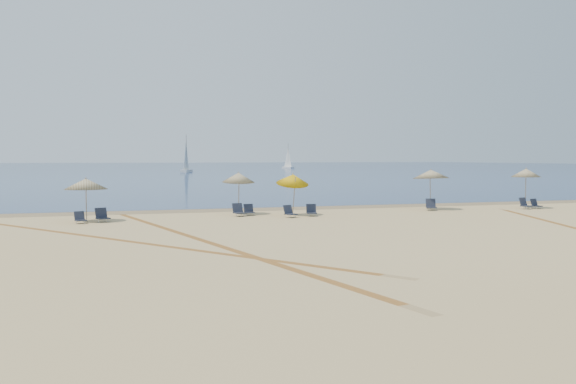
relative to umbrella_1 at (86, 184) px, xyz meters
name	(u,v)px	position (x,y,z in m)	size (l,w,h in m)	color
ground	(498,276)	(11.26, -18.99, -1.95)	(160.00, 160.00, 0.00)	tan
ocean	(127,167)	(11.26, 206.01, -1.95)	(500.00, 500.00, 0.00)	#0C2151
wet_sand	(270,209)	(11.26, 5.01, -1.95)	(500.00, 500.00, 0.00)	olive
umbrella_1	(86,184)	(0.00, 0.00, 0.00)	(2.22, 2.22, 2.30)	gray
umbrella_2	(238,177)	(8.44, 1.68, 0.20)	(1.90, 1.94, 2.52)	gray
umbrella_3	(293,179)	(11.28, 0.16, 0.13)	(1.88, 1.95, 2.59)	gray
umbrella_4	(431,174)	(20.97, 1.49, 0.31)	(2.34, 2.36, 2.61)	gray
umbrella_5	(526,173)	(27.46, 0.56, 0.36)	(1.91, 1.91, 2.66)	gray
chair_2	(80,218)	(-0.30, -0.88, -1.69)	(0.65, 0.71, 0.61)	black
chair_3	(102,216)	(0.78, -0.43, -1.64)	(0.80, 0.86, 0.72)	black
chair_4	(239,211)	(8.20, 0.58, -1.63)	(0.73, 0.82, 0.73)	black
chair_5	(249,210)	(8.88, 0.87, -1.67)	(0.56, 0.65, 0.65)	black
chair_6	(290,212)	(10.75, -0.94, -1.66)	(0.77, 0.82, 0.68)	black
chair_7	(311,211)	(12.17, -0.57, -1.65)	(0.70, 0.78, 0.68)	black
chair_8	(431,205)	(20.63, 0.83, -1.63)	(0.81, 0.88, 0.73)	black
chair_9	(525,204)	(27.01, 0.02, -1.63)	(0.78, 0.85, 0.73)	black
chair_10	(536,204)	(27.86, 0.06, -1.67)	(0.64, 0.71, 0.64)	black
sailboat_0	(288,161)	(57.66, 151.78, 0.40)	(2.62, 5.38, 7.76)	white
sailboat_2	(186,161)	(20.04, 108.34, 0.64)	(3.54, 5.88, 8.57)	white
tire_tracks	(301,237)	(8.61, -9.43, -1.95)	(58.04, 44.47, 0.00)	tan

